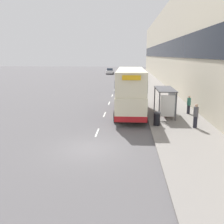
# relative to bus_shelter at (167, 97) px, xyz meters

# --- Properties ---
(ground_plane) EXTENTS (220.00, 220.00, 0.00)m
(ground_plane) POSITION_rel_bus_shelter_xyz_m (-5.77, -8.33, -1.88)
(ground_plane) COLOR #5B595B
(pavement) EXTENTS (5.00, 93.00, 0.14)m
(pavement) POSITION_rel_bus_shelter_xyz_m (0.73, 30.17, -1.81)
(pavement) COLOR gray
(pavement) RESTS_ON ground_plane
(terrace_facade) EXTENTS (3.10, 93.00, 14.64)m
(terrace_facade) POSITION_rel_bus_shelter_xyz_m (4.72, 30.17, 5.44)
(terrace_facade) COLOR beige
(terrace_facade) RESTS_ON ground_plane
(lane_mark_0) EXTENTS (0.12, 2.00, 0.01)m
(lane_mark_0) POSITION_rel_bus_shelter_xyz_m (-5.77, -5.01, -1.87)
(lane_mark_0) COLOR silver
(lane_mark_0) RESTS_ON ground_plane
(lane_mark_1) EXTENTS (0.12, 2.00, 0.01)m
(lane_mark_1) POSITION_rel_bus_shelter_xyz_m (-5.77, 0.76, -1.87)
(lane_mark_1) COLOR silver
(lane_mark_1) RESTS_ON ground_plane
(lane_mark_2) EXTENTS (0.12, 2.00, 0.01)m
(lane_mark_2) POSITION_rel_bus_shelter_xyz_m (-5.77, 6.53, -1.87)
(lane_mark_2) COLOR silver
(lane_mark_2) RESTS_ON ground_plane
(lane_mark_3) EXTENTS (0.12, 2.00, 0.01)m
(lane_mark_3) POSITION_rel_bus_shelter_xyz_m (-5.77, 12.30, -1.87)
(lane_mark_3) COLOR silver
(lane_mark_3) RESTS_ON ground_plane
(lane_mark_4) EXTENTS (0.12, 2.00, 0.01)m
(lane_mark_4) POSITION_rel_bus_shelter_xyz_m (-5.77, 18.07, -1.87)
(lane_mark_4) COLOR silver
(lane_mark_4) RESTS_ON ground_plane
(lane_mark_5) EXTENTS (0.12, 2.00, 0.01)m
(lane_mark_5) POSITION_rel_bus_shelter_xyz_m (-5.77, 23.85, -1.87)
(lane_mark_5) COLOR silver
(lane_mark_5) RESTS_ON ground_plane
(lane_mark_6) EXTENTS (0.12, 2.00, 0.01)m
(lane_mark_6) POSITION_rel_bus_shelter_xyz_m (-5.77, 29.62, -1.87)
(lane_mark_6) COLOR silver
(lane_mark_6) RESTS_ON ground_plane
(lane_mark_7) EXTENTS (0.12, 2.00, 0.01)m
(lane_mark_7) POSITION_rel_bus_shelter_xyz_m (-5.77, 35.39, -1.87)
(lane_mark_7) COLOR silver
(lane_mark_7) RESTS_ON ground_plane
(lane_mark_8) EXTENTS (0.12, 2.00, 0.01)m
(lane_mark_8) POSITION_rel_bus_shelter_xyz_m (-5.77, 41.16, -1.87)
(lane_mark_8) COLOR silver
(lane_mark_8) RESTS_ON ground_plane
(bus_shelter) EXTENTS (1.60, 4.20, 2.48)m
(bus_shelter) POSITION_rel_bus_shelter_xyz_m (0.00, 0.00, 0.00)
(bus_shelter) COLOR #4C4C51
(bus_shelter) RESTS_ON ground_plane
(double_decker_bus_near) EXTENTS (2.85, 10.07, 4.30)m
(double_decker_bus_near) POSITION_rel_bus_shelter_xyz_m (-3.30, 1.21, 0.41)
(double_decker_bus_near) COLOR beige
(double_decker_bus_near) RESTS_ON ground_plane
(car_0) EXTENTS (2.09, 4.01, 1.74)m
(car_0) POSITION_rel_bus_shelter_xyz_m (-9.09, 52.82, -1.01)
(car_0) COLOR silver
(car_0) RESTS_ON ground_plane
(car_1) EXTENTS (2.04, 4.23, 1.78)m
(car_1) POSITION_rel_bus_shelter_xyz_m (-3.92, 16.12, -1.00)
(car_1) COLOR #4C5156
(car_1) RESTS_ON ground_plane
(pedestrian_at_shelter) EXTENTS (0.34, 0.34, 1.73)m
(pedestrian_at_shelter) POSITION_rel_bus_shelter_xyz_m (2.23, 1.05, -0.85)
(pedestrian_at_shelter) COLOR #23232D
(pedestrian_at_shelter) RESTS_ON ground_plane
(pedestrian_1) EXTENTS (0.37, 0.37, 1.86)m
(pedestrian_1) POSITION_rel_bus_shelter_xyz_m (1.65, -3.70, -0.78)
(pedestrian_1) COLOR #23232D
(pedestrian_1) RESTS_ON ground_plane
(litter_bin) EXTENTS (0.55, 0.55, 1.05)m
(litter_bin) POSITION_rel_bus_shelter_xyz_m (-1.22, -3.21, -1.21)
(litter_bin) COLOR black
(litter_bin) RESTS_ON ground_plane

